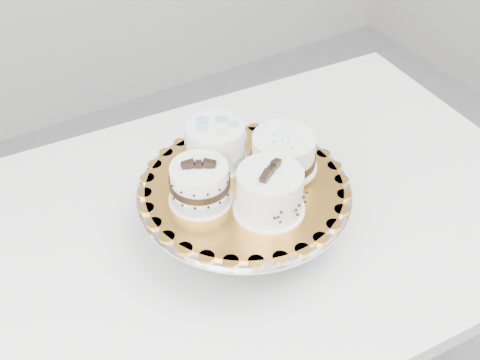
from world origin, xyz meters
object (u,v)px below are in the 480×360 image
cake_swirl (270,192)px  cake_dots (216,143)px  cake_banded (200,185)px  cake_stand (244,201)px  cake_board (244,187)px  table (251,242)px  cake_ribbon (284,153)px

cake_swirl → cake_dots: size_ratio=1.15×
cake_banded → cake_stand: bearing=21.7°
cake_banded → cake_board: bearing=21.7°
cake_swirl → cake_banded: 0.12m
table → cake_board: size_ratio=3.53×
cake_banded → cake_dots: size_ratio=1.03×
cake_stand → cake_banded: cake_banded is taller
cake_banded → table: bearing=37.1°
cake_board → cake_ribbon: size_ratio=2.43×
cake_board → cake_banded: size_ratio=2.65×
table → cake_board: (-0.04, -0.03, 0.19)m
cake_ribbon → cake_dots: bearing=160.2°
cake_stand → cake_dots: 0.12m
cake_stand → cake_swirl: cake_swirl is taller
cake_board → cake_ribbon: bearing=6.0°
cake_stand → cake_ribbon: bearing=6.0°
table → cake_stand: bearing=-137.6°
table → cake_swirl: size_ratio=8.32×
cake_swirl → cake_board: bearing=64.5°
cake_ribbon → table: bearing=179.9°
cake_banded → cake_swirl: bearing=-15.1°
cake_stand → cake_swirl: size_ratio=2.57×
cake_dots → cake_ribbon: bearing=-47.9°
table → cake_dots: (-0.04, 0.06, 0.23)m
cake_board → cake_dots: cake_dots is taller
cake_stand → cake_banded: bearing=173.5°
cake_board → cake_ribbon: cake_ribbon is taller
cake_swirl → cake_ribbon: 0.12m
table → cake_banded: size_ratio=9.34×
cake_board → cake_dots: (-0.01, 0.09, 0.04)m
cake_stand → cake_board: bearing=-76.0°
cake_board → cake_ribbon: (0.09, 0.01, 0.03)m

